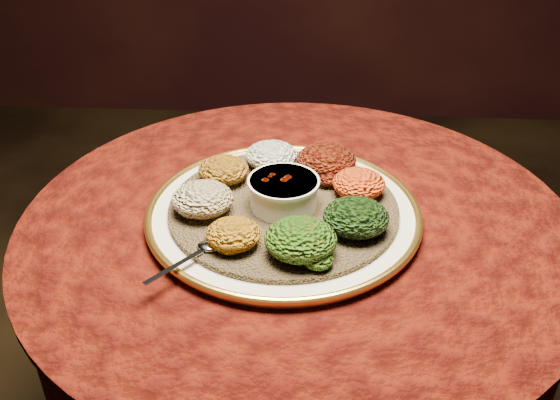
{
  "coord_description": "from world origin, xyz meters",
  "views": [
    {
      "loc": [
        0.02,
        -0.89,
        1.34
      ],
      "look_at": [
        -0.03,
        0.01,
        0.76
      ],
      "focal_mm": 40.0,
      "sensor_mm": 36.0,
      "label": 1
    }
  ],
  "objects": [
    {
      "name": "portion_ayib",
      "position": [
        -0.05,
        0.12,
        0.79
      ],
      "size": [
        0.1,
        0.09,
        0.05
      ],
      "primitive_type": "ellipsoid",
      "color": "white",
      "rests_on": "injera"
    },
    {
      "name": "portion_shiro",
      "position": [
        -0.14,
        0.07,
        0.78
      ],
      "size": [
        0.09,
        0.09,
        0.04
      ],
      "primitive_type": "ellipsoid",
      "color": "#8C5610",
      "rests_on": "injera"
    },
    {
      "name": "injera",
      "position": [
        -0.02,
        -0.01,
        0.76
      ],
      "size": [
        0.49,
        0.49,
        0.01
      ],
      "primitive_type": "cylinder",
      "rotation": [
        0.0,
        0.0,
        -0.3
      ],
      "color": "brown",
      "rests_on": "platter"
    },
    {
      "name": "portion_kik",
      "position": [
        -0.09,
        -0.12,
        0.78
      ],
      "size": [
        0.08,
        0.08,
        0.04
      ],
      "primitive_type": "ellipsoid",
      "color": "#B3600F",
      "rests_on": "injera"
    },
    {
      "name": "portion_kitfo",
      "position": [
        0.05,
        0.11,
        0.79
      ],
      "size": [
        0.11,
        0.1,
        0.05
      ],
      "primitive_type": "ellipsoid",
      "color": "black",
      "rests_on": "injera"
    },
    {
      "name": "portion_tikil",
      "position": [
        0.1,
        0.03,
        0.78
      ],
      "size": [
        0.09,
        0.09,
        0.04
      ],
      "primitive_type": "ellipsoid",
      "color": "#A1650D",
      "rests_on": "injera"
    },
    {
      "name": "stew_bowl",
      "position": [
        -0.02,
        -0.01,
        0.79
      ],
      "size": [
        0.12,
        0.12,
        0.05
      ],
      "color": "white",
      "rests_on": "injera"
    },
    {
      "name": "spoon",
      "position": [
        -0.14,
        -0.14,
        0.77
      ],
      "size": [
        0.1,
        0.11,
        0.01
      ],
      "rotation": [
        0.0,
        0.0,
        -2.27
      ],
      "color": "silver",
      "rests_on": "injera"
    },
    {
      "name": "portion_timatim",
      "position": [
        -0.16,
        -0.04,
        0.79
      ],
      "size": [
        0.1,
        0.1,
        0.05
      ],
      "primitive_type": "ellipsoid",
      "color": "maroon",
      "rests_on": "injera"
    },
    {
      "name": "portion_gomen",
      "position": [
        0.09,
        -0.07,
        0.79
      ],
      "size": [
        0.11,
        0.1,
        0.05
      ],
      "primitive_type": "ellipsoid",
      "color": "black",
      "rests_on": "injera"
    },
    {
      "name": "platter",
      "position": [
        -0.02,
        -0.01,
        0.75
      ],
      "size": [
        0.52,
        0.52,
        0.02
      ],
      "rotation": [
        0.0,
        0.0,
        0.17
      ],
      "color": "silver",
      "rests_on": "table"
    },
    {
      "name": "table",
      "position": [
        0.0,
        0.0,
        0.55
      ],
      "size": [
        0.96,
        0.96,
        0.73
      ],
      "color": "black",
      "rests_on": "ground"
    },
    {
      "name": "portion_mixveg",
      "position": [
        0.01,
        -0.14,
        0.79
      ],
      "size": [
        0.11,
        0.1,
        0.05
      ],
      "primitive_type": "ellipsoid",
      "color": "#8B3009",
      "rests_on": "injera"
    }
  ]
}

